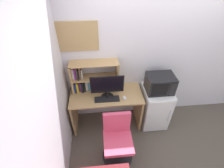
% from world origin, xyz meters
% --- Properties ---
extents(wall_back, '(6.40, 0.04, 2.60)m').
position_xyz_m(wall_back, '(0.40, 0.02, 1.30)').
color(wall_back, silver).
rests_on(wall_back, ground_plane).
extents(wall_left, '(0.04, 4.40, 2.60)m').
position_xyz_m(wall_left, '(-1.62, -1.60, 1.30)').
color(wall_left, silver).
rests_on(wall_left, ground_plane).
extents(desk, '(1.26, 0.57, 0.78)m').
position_xyz_m(desk, '(-0.92, -0.29, 0.54)').
color(desk, tan).
rests_on(desk, ground_plane).
extents(hutch_bookshelf, '(0.80, 0.25, 0.56)m').
position_xyz_m(hutch_bookshelf, '(-1.22, -0.11, 1.04)').
color(hutch_bookshelf, tan).
rests_on(hutch_bookshelf, desk).
extents(monitor, '(0.55, 0.22, 0.44)m').
position_xyz_m(monitor, '(-0.90, -0.36, 1.03)').
color(monitor, black).
rests_on(monitor, desk).
extents(keyboard, '(0.42, 0.13, 0.02)m').
position_xyz_m(keyboard, '(-0.91, -0.41, 0.79)').
color(keyboard, black).
rests_on(keyboard, desk).
extents(computer_mouse, '(0.06, 0.10, 0.03)m').
position_xyz_m(computer_mouse, '(-0.62, -0.42, 0.79)').
color(computer_mouse, silver).
rests_on(computer_mouse, desk).
extents(mini_fridge, '(0.49, 0.56, 0.82)m').
position_xyz_m(mini_fridge, '(0.00, -0.32, 0.41)').
color(mini_fridge, white).
rests_on(mini_fridge, ground_plane).
extents(microwave, '(0.46, 0.35, 0.31)m').
position_xyz_m(microwave, '(0.00, -0.32, 0.98)').
color(microwave, black).
rests_on(microwave, mini_fridge).
extents(desk_chair, '(0.51, 0.51, 0.88)m').
position_xyz_m(desk_chair, '(-0.79, -0.96, 0.38)').
color(desk_chair, black).
rests_on(desk_chair, ground_plane).
extents(wall_corkboard, '(0.74, 0.02, 0.46)m').
position_xyz_m(wall_corkboard, '(-1.37, -0.01, 1.73)').
color(wall_corkboard, tan).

